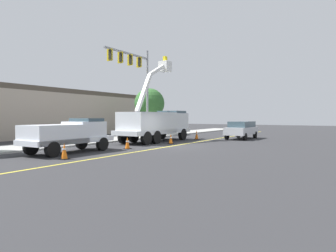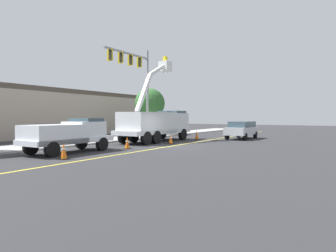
# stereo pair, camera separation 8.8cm
# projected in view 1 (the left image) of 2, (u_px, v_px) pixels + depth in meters

# --- Properties ---
(ground) EXTENTS (120.00, 120.00, 0.00)m
(ground) POSITION_uv_depth(u_px,v_px,m) (171.00, 146.00, 21.79)
(ground) COLOR #2D2D30
(sidewalk_far_side) EXTENTS (60.05, 4.57, 0.12)m
(sidewalk_far_side) POSITION_uv_depth(u_px,v_px,m) (96.00, 141.00, 25.77)
(sidewalk_far_side) COLOR #9E9E99
(sidewalk_far_side) RESTS_ON ground
(lane_centre_stripe) EXTENTS (50.00, 0.97, 0.01)m
(lane_centre_stripe) POSITION_uv_depth(u_px,v_px,m) (171.00, 146.00, 21.79)
(lane_centre_stripe) COLOR yellow
(lane_centre_stripe) RESTS_ON ground
(utility_bucket_truck) EXTENTS (8.24, 2.70, 7.57)m
(utility_bucket_truck) POSITION_uv_depth(u_px,v_px,m) (156.00, 123.00, 25.78)
(utility_bucket_truck) COLOR silver
(utility_bucket_truck) RESTS_ON ground
(service_pickup_truck) EXTENTS (5.63, 2.26, 2.06)m
(service_pickup_truck) POSITION_uv_depth(u_px,v_px,m) (68.00, 134.00, 17.85)
(service_pickup_truck) COLOR white
(service_pickup_truck) RESTS_ON ground
(passing_minivan) EXTENTS (4.83, 2.01, 1.69)m
(passing_minivan) POSITION_uv_depth(u_px,v_px,m) (242.00, 129.00, 28.87)
(passing_minivan) COLOR silver
(passing_minivan) RESTS_ON ground
(traffic_cone_leading) EXTENTS (0.40, 0.40, 0.85)m
(traffic_cone_leading) POSITION_uv_depth(u_px,v_px,m) (64.00, 151.00, 15.10)
(traffic_cone_leading) COLOR black
(traffic_cone_leading) RESTS_ON ground
(traffic_cone_mid_front) EXTENTS (0.40, 0.40, 0.83)m
(traffic_cone_mid_front) POSITION_uv_depth(u_px,v_px,m) (127.00, 143.00, 19.91)
(traffic_cone_mid_front) COLOR black
(traffic_cone_mid_front) RESTS_ON ground
(traffic_cone_mid_rear) EXTENTS (0.40, 0.40, 0.81)m
(traffic_cone_mid_rear) POSITION_uv_depth(u_px,v_px,m) (171.00, 139.00, 23.72)
(traffic_cone_mid_rear) COLOR black
(traffic_cone_mid_rear) RESTS_ON ground
(traffic_cone_trailing) EXTENTS (0.40, 0.40, 0.88)m
(traffic_cone_trailing) POSITION_uv_depth(u_px,v_px,m) (197.00, 135.00, 28.23)
(traffic_cone_trailing) COLOR black
(traffic_cone_trailing) RESTS_ON ground
(traffic_signal_mast) EXTENTS (6.27, 0.63, 8.81)m
(traffic_signal_mast) POSITION_uv_depth(u_px,v_px,m) (135.00, 73.00, 28.55)
(traffic_signal_mast) COLOR gray
(traffic_signal_mast) RESTS_ON ground
(commercial_building_backdrop) EXTENTS (27.59, 9.56, 5.14)m
(commercial_building_backdrop) POSITION_uv_depth(u_px,v_px,m) (57.00, 113.00, 35.87)
(commercial_building_backdrop) COLOR #A89989
(commercial_building_backdrop) RESTS_ON ground
(street_tree_right) EXTENTS (3.56, 3.56, 5.49)m
(street_tree_right) POSITION_uv_depth(u_px,v_px,m) (149.00, 104.00, 35.36)
(street_tree_right) COLOR brown
(street_tree_right) RESTS_ON ground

